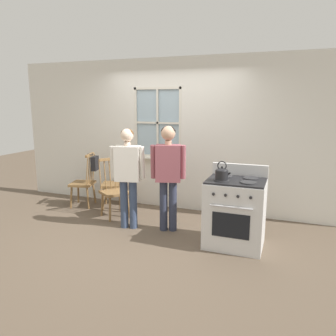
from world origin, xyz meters
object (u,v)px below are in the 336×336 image
Objects in this scene: chair_near_wall at (114,191)px; person_teen_center at (168,168)px; stove at (235,212)px; potted_plant at (164,154)px; chair_center_cluster at (114,184)px; chair_by_window at (84,183)px; handbag at (95,163)px; kettle at (222,173)px; person_elderly_left at (128,170)px.

chair_near_wall is 0.63× the size of person_teen_center.
stove reaches higher than chair_near_wall.
potted_plant reaches higher than chair_near_wall.
chair_center_cluster is at bearing 159.60° from stove.
chair_by_window is at bearing 146.99° from person_teen_center.
person_teen_center is 6.82× the size of potted_plant.
stove is at bearing -16.40° from handbag.
chair_by_window is 0.92× the size of stove.
chair_near_wall is at bearing 55.55° from chair_by_window.
kettle is (2.20, -1.01, 0.58)m from chair_center_cluster.
chair_near_wall is 3.26× the size of handbag.
stove is at bearing 47.16° from chair_center_cluster.
chair_center_cluster is 0.65× the size of person_elderly_left.
person_teen_center is (1.08, -0.26, 0.53)m from chair_near_wall.
stove is (2.11, -0.43, 0.03)m from chair_near_wall.
person_teen_center reaches higher than chair_near_wall.
person_teen_center reaches higher than handbag.
stove reaches higher than chair_center_cluster.
person_elderly_left is at bearing -97.25° from potted_plant.
chair_near_wall is 0.77m from person_elderly_left.
potted_plant is (-1.50, 1.18, 0.54)m from stove.
chair_center_cluster is 2.49m from kettle.
chair_by_window is at bearing 165.82° from stove.
potted_plant reaches higher than stove.
chair_center_cluster is 1.60m from person_teen_center.
kettle is (-0.17, -0.13, 0.55)m from stove.
chair_by_window is 2.97m from kettle.
person_teen_center reaches higher than chair_center_cluster.
potted_plant is 1.29m from handbag.
chair_near_wall is 4.06× the size of kettle.
kettle is 2.72m from handbag.
chair_by_window is at bearing -99.11° from chair_center_cluster.
person_teen_center is at bearing 39.69° from chair_center_cluster.
person_teen_center reaches higher than kettle.
kettle reaches higher than stove.
potted_plant is (0.14, 1.12, 0.08)m from person_elderly_left.
stove is at bearing -38.23° from potted_plant.
kettle is at bearing -71.32° from chair_near_wall.
chair_near_wall is at bearing 168.39° from stove.
chair_center_cluster is 0.53m from handbag.
kettle is at bearing -35.97° from person_teen_center.
chair_center_cluster is at bearing 64.65° from chair_near_wall.
person_teen_center is 1.16m from stove.
person_elderly_left is 1.43× the size of stove.
chair_center_cluster is at bearing 119.02° from person_elderly_left.
potted_plant reaches higher than chair_by_window.
kettle is 0.80× the size of handbag.
kettle is 1.05× the size of potted_plant.
kettle reaches higher than handbag.
person_teen_center is 1.47× the size of stove.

